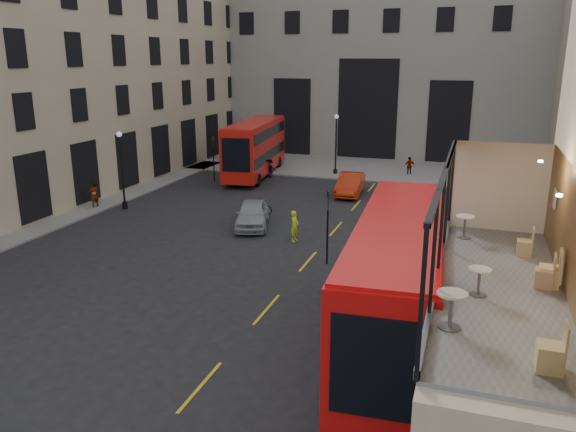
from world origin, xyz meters
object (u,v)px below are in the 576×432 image
(traffic_light_near, at_px, (328,218))
(bus_far, at_px, (255,145))
(bicycle, at_px, (258,207))
(cafe_chair_b, at_px, (545,277))
(pedestrian_d, at_px, (490,181))
(traffic_light_far, at_px, (213,153))
(cafe_table_near, at_px, (451,305))
(pedestrian_b, at_px, (270,169))
(cyclist, at_px, (294,226))
(bus_near, at_px, (397,280))
(cafe_table_far, at_px, (465,223))
(pedestrian_a, at_px, (249,172))
(cafe_chair_d, at_px, (525,247))
(pedestrian_e, at_px, (94,195))
(cafe_chair_c, at_px, (550,275))
(car_b, at_px, (350,184))
(car_c, at_px, (253,170))
(street_lamp_b, at_px, (336,148))
(cafe_table_mid, at_px, (479,278))
(cafe_chair_a, at_px, (551,356))
(pedestrian_c, at_px, (409,166))
(street_lamp_a, at_px, (122,175))
(car_a, at_px, (252,214))

(traffic_light_near, height_order, bus_far, bus_far)
(bicycle, bearing_deg, cafe_chair_b, -153.06)
(pedestrian_d, bearing_deg, traffic_light_far, 64.35)
(bicycle, bearing_deg, traffic_light_near, -149.69)
(traffic_light_far, bearing_deg, pedestrian_d, 8.44)
(cafe_table_near, bearing_deg, bus_far, 117.84)
(pedestrian_b, bearing_deg, traffic_light_far, 163.76)
(cyclist, distance_m, cafe_table_near, 20.36)
(bus_near, bearing_deg, cafe_table_far, -9.74)
(pedestrian_a, relative_size, cafe_table_near, 1.90)
(bicycle, distance_m, cafe_chair_d, 22.98)
(bus_far, relative_size, pedestrian_e, 6.50)
(pedestrian_e, bearing_deg, cafe_chair_c, 80.43)
(cafe_table_far, bearing_deg, cyclist, 129.52)
(car_b, height_order, cafe_chair_d, cafe_chair_d)
(bicycle, bearing_deg, car_c, 12.29)
(car_b, height_order, cafe_table_far, cafe_table_far)
(bicycle, distance_m, cafe_table_far, 21.06)
(car_c, distance_m, pedestrian_a, 0.83)
(street_lamp_b, relative_size, bus_far, 0.44)
(bus_near, relative_size, bus_far, 1.02)
(pedestrian_a, bearing_deg, traffic_light_far, -166.69)
(cyclist, bearing_deg, cafe_table_mid, -142.43)
(street_lamp_b, relative_size, pedestrian_e, 2.83)
(car_c, bearing_deg, cafe_chair_c, 123.04)
(cafe_chair_a, height_order, cafe_chair_d, cafe_chair_a)
(traffic_light_far, height_order, pedestrian_e, traffic_light_far)
(bicycle, relative_size, pedestrian_e, 1.00)
(pedestrian_d, xyz_separation_m, cafe_table_mid, (-0.99, -32.02, 4.14))
(cafe_table_mid, bearing_deg, street_lamp_b, 109.04)
(pedestrian_c, bearing_deg, cafe_table_far, 74.08)
(traffic_light_near, xyz_separation_m, bus_far, (-11.61, 19.44, 0.26))
(pedestrian_a, bearing_deg, pedestrian_d, -3.86)
(cafe_chair_a, bearing_deg, cyclist, 120.15)
(pedestrian_b, relative_size, pedestrian_c, 0.95)
(street_lamp_b, bearing_deg, cafe_chair_b, -68.13)
(car_b, xyz_separation_m, cafe_chair_d, (10.35, -24.43, 4.05))
(pedestrian_e, distance_m, cafe_chair_c, 31.87)
(street_lamp_a, distance_m, cafe_chair_d, 28.81)
(bus_far, bearing_deg, traffic_light_near, -59.17)
(traffic_light_near, xyz_separation_m, cafe_chair_b, (8.54, -11.73, 2.44))
(car_a, xyz_separation_m, pedestrian_e, (-11.97, 0.55, 0.13))
(traffic_light_near, bearing_deg, cafe_chair_b, -53.95)
(bicycle, bearing_deg, bus_near, -155.35)
(car_c, relative_size, pedestrian_c, 3.23)
(car_b, xyz_separation_m, cyclist, (-0.58, -12.08, 0.08))
(bus_far, height_order, cafe_chair_d, cafe_chair_d)
(car_c, xyz_separation_m, cyclist, (8.63, -15.02, 0.11))
(traffic_light_near, height_order, cafe_table_mid, cafe_table_mid)
(cafe_chair_c, bearing_deg, street_lamp_b, 112.11)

